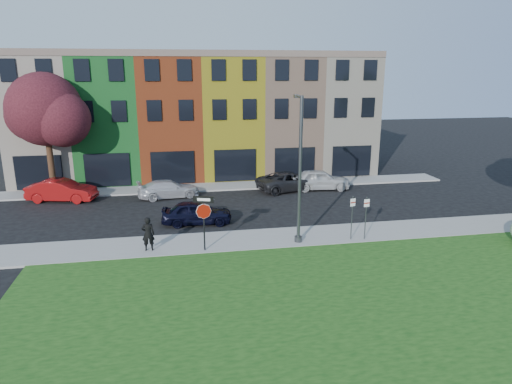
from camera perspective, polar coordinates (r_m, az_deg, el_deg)
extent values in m
plane|color=black|center=(22.45, 3.07, -8.71)|extent=(120.00, 120.00, 0.00)
cube|color=gray|center=(25.60, 5.90, -5.57)|extent=(40.00, 3.00, 0.12)
cube|color=gray|center=(36.15, -7.06, 0.57)|extent=(40.00, 2.40, 0.12)
cube|color=beige|center=(42.60, -24.32, 8.31)|extent=(5.00, 10.00, 10.00)
cube|color=#248732|center=(41.69, -17.58, 8.82)|extent=(5.00, 10.00, 10.00)
cube|color=#A43E1B|center=(41.37, -10.62, 9.21)|extent=(5.00, 10.00, 10.00)
cube|color=gold|center=(41.65, -3.63, 9.47)|extent=(5.00, 10.00, 10.00)
cube|color=#A28068|center=(42.52, 3.17, 9.59)|extent=(5.00, 10.00, 10.00)
cube|color=beige|center=(43.95, 9.61, 9.59)|extent=(5.00, 10.00, 10.00)
cube|color=black|center=(36.96, -6.47, 3.20)|extent=(30.00, 0.12, 2.60)
cylinder|color=black|center=(23.17, -6.52, -4.02)|extent=(0.08, 0.08, 2.77)
cylinder|color=silver|center=(22.94, -6.56, -2.40)|extent=(0.77, 0.26, 0.79)
cylinder|color=maroon|center=(22.91, -6.56, -2.42)|extent=(0.73, 0.24, 0.75)
cube|color=black|center=(22.76, -6.61, -0.94)|extent=(1.01, 0.35, 0.34)
cube|color=silver|center=(22.73, -6.60, -0.96)|extent=(0.64, 0.21, 0.14)
imported|color=black|center=(23.80, -13.34, -5.11)|extent=(0.67, 0.47, 1.77)
imported|color=black|center=(27.71, -7.43, -2.56)|extent=(2.18, 4.38, 1.42)
imported|color=maroon|center=(35.03, -23.11, 0.19)|extent=(3.61, 5.41, 1.56)
imported|color=#B2B1B6|center=(33.74, -10.87, 0.38)|extent=(3.30, 5.03, 1.28)
imported|color=black|center=(35.26, 4.29, 1.38)|extent=(4.88, 6.37, 1.45)
imported|color=silver|center=(35.71, 7.96, 1.56)|extent=(2.88, 5.05, 1.58)
cylinder|color=#434548|center=(23.59, 5.51, 2.56)|extent=(0.18, 0.18, 7.68)
cylinder|color=#434548|center=(24.65, 5.29, -5.85)|extent=(0.40, 0.40, 0.30)
cylinder|color=#434548|center=(24.06, 5.41, 11.81)|extent=(0.40, 2.00, 0.12)
cube|color=#434548|center=(25.16, 5.07, 11.84)|extent=(0.32, 0.58, 0.16)
cylinder|color=#434548|center=(25.04, 11.89, -3.19)|extent=(0.05, 0.05, 2.43)
cube|color=silver|center=(24.76, 12.02, -1.29)|extent=(0.31, 0.11, 0.42)
cube|color=maroon|center=(24.74, 12.04, -1.30)|extent=(0.31, 0.10, 0.06)
cylinder|color=#434548|center=(25.25, 13.54, -3.20)|extent=(0.05, 0.05, 2.38)
cube|color=silver|center=(24.98, 13.69, -1.35)|extent=(0.32, 0.06, 0.42)
cube|color=maroon|center=(24.96, 13.70, -1.36)|extent=(0.32, 0.05, 0.06)
cylinder|color=black|center=(36.74, -24.24, 3.16)|extent=(0.44, 0.44, 4.36)
sphere|color=black|center=(36.22, -24.93, 9.36)|extent=(5.21, 5.21, 5.21)
sphere|color=black|center=(35.22, -23.05, 8.36)|extent=(3.91, 3.91, 3.91)
sphere|color=black|center=(37.44, -26.25, 8.55)|extent=(3.65, 3.65, 3.65)
sphere|color=black|center=(36.60, -24.49, 10.89)|extent=(3.13, 3.13, 3.13)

